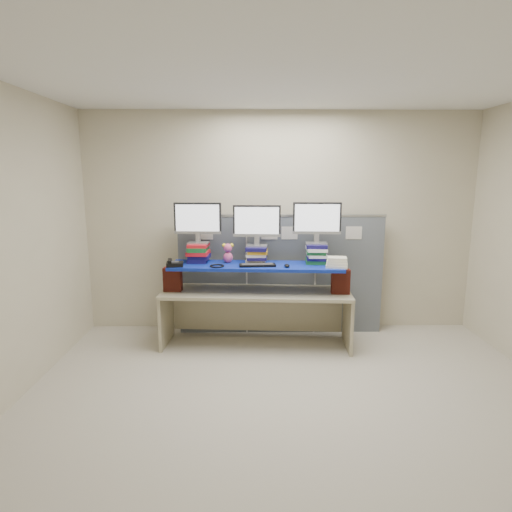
{
  "coord_description": "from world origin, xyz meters",
  "views": [
    {
      "loc": [
        -0.38,
        -3.5,
        2.02
      ],
      "look_at": [
        -0.32,
        1.35,
        1.09
      ],
      "focal_mm": 30.0,
      "sensor_mm": 36.0,
      "label": 1
    }
  ],
  "objects_px": {
    "desk": "(256,302)",
    "monitor_center": "(257,223)",
    "monitor_left": "(198,220)",
    "monitor_right": "(317,220)",
    "blue_board": "(256,266)",
    "desk_phone": "(174,264)",
    "keyboard": "(257,265)"
  },
  "relations": [
    {
      "from": "monitor_center",
      "to": "keyboard",
      "type": "xyz_separation_m",
      "value": [
        0.0,
        -0.21,
        -0.46
      ]
    },
    {
      "from": "desk",
      "to": "keyboard",
      "type": "xyz_separation_m",
      "value": [
        0.02,
        -0.09,
        0.47
      ]
    },
    {
      "from": "desk",
      "to": "monitor_right",
      "type": "height_order",
      "value": "monitor_right"
    },
    {
      "from": "blue_board",
      "to": "monitor_center",
      "type": "distance_m",
      "value": 0.5
    },
    {
      "from": "monitor_left",
      "to": "desk_phone",
      "type": "bearing_deg",
      "value": -131.72
    },
    {
      "from": "desk_phone",
      "to": "monitor_right",
      "type": "bearing_deg",
      "value": -2.25
    },
    {
      "from": "blue_board",
      "to": "monitor_left",
      "type": "bearing_deg",
      "value": 170.26
    },
    {
      "from": "desk",
      "to": "keyboard",
      "type": "relative_size",
      "value": 5.32
    },
    {
      "from": "monitor_right",
      "to": "keyboard",
      "type": "distance_m",
      "value": 0.86
    },
    {
      "from": "monitor_left",
      "to": "monitor_right",
      "type": "relative_size",
      "value": 1.0
    },
    {
      "from": "blue_board",
      "to": "desk_phone",
      "type": "bearing_deg",
      "value": -171.2
    },
    {
      "from": "blue_board",
      "to": "monitor_center",
      "type": "bearing_deg",
      "value": 88.14
    },
    {
      "from": "monitor_left",
      "to": "keyboard",
      "type": "distance_m",
      "value": 0.89
    },
    {
      "from": "desk",
      "to": "monitor_left",
      "type": "bearing_deg",
      "value": 170.26
    },
    {
      "from": "monitor_right",
      "to": "desk_phone",
      "type": "xyz_separation_m",
      "value": [
        -1.64,
        -0.16,
        -0.47
      ]
    },
    {
      "from": "monitor_right",
      "to": "keyboard",
      "type": "xyz_separation_m",
      "value": [
        -0.69,
        -0.16,
        -0.49
      ]
    },
    {
      "from": "desk",
      "to": "monitor_center",
      "type": "relative_size",
      "value": 4.02
    },
    {
      "from": "blue_board",
      "to": "monitor_center",
      "type": "height_order",
      "value": "monitor_center"
    },
    {
      "from": "desk",
      "to": "keyboard",
      "type": "height_order",
      "value": "keyboard"
    },
    {
      "from": "blue_board",
      "to": "monitor_center",
      "type": "xyz_separation_m",
      "value": [
        0.01,
        0.12,
        0.49
      ]
    },
    {
      "from": "blue_board",
      "to": "desk_phone",
      "type": "height_order",
      "value": "desk_phone"
    },
    {
      "from": "blue_board",
      "to": "desk_phone",
      "type": "distance_m",
      "value": 0.94
    },
    {
      "from": "monitor_left",
      "to": "monitor_right",
      "type": "height_order",
      "value": "monitor_right"
    },
    {
      "from": "blue_board",
      "to": "keyboard",
      "type": "relative_size",
      "value": 4.74
    },
    {
      "from": "desk",
      "to": "monitor_right",
      "type": "relative_size",
      "value": 4.02
    },
    {
      "from": "keyboard",
      "to": "desk_phone",
      "type": "height_order",
      "value": "desk_phone"
    },
    {
      "from": "monitor_left",
      "to": "monitor_center",
      "type": "relative_size",
      "value": 1.0
    },
    {
      "from": "blue_board",
      "to": "desk",
      "type": "bearing_deg",
      "value": 79.7
    },
    {
      "from": "blue_board",
      "to": "desk_phone",
      "type": "xyz_separation_m",
      "value": [
        -0.93,
        -0.08,
        0.05
      ]
    },
    {
      "from": "blue_board",
      "to": "monitor_right",
      "type": "relative_size",
      "value": 3.58
    },
    {
      "from": "monitor_center",
      "to": "desk_phone",
      "type": "xyz_separation_m",
      "value": [
        -0.94,
        -0.2,
        -0.44
      ]
    },
    {
      "from": "blue_board",
      "to": "monitor_right",
      "type": "distance_m",
      "value": 0.88
    }
  ]
}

